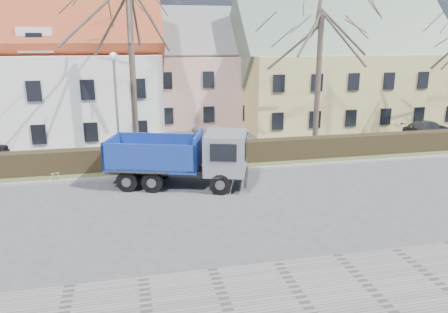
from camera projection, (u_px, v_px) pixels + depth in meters
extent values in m
plane|color=#4B4A4D|center=(187.00, 204.00, 19.97)|extent=(120.00, 120.00, 0.00)
cube|color=gray|center=(176.00, 173.00, 24.28)|extent=(80.00, 0.30, 0.12)
cube|color=#48532E|center=(173.00, 166.00, 25.79)|extent=(80.00, 3.00, 0.10)
cube|color=black|center=(173.00, 157.00, 25.44)|extent=(60.00, 0.90, 1.30)
imported|color=#26262A|center=(427.00, 129.00, 33.00)|extent=(4.87, 3.32, 1.31)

